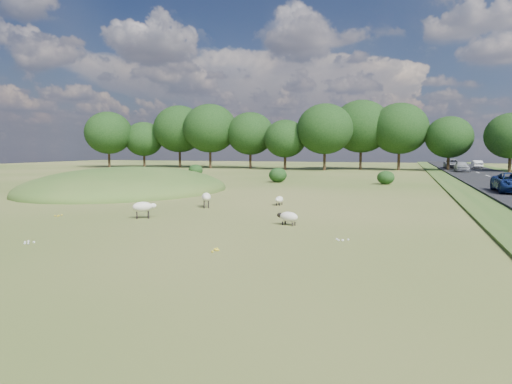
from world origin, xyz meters
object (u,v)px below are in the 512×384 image
(sheep_0, at_px, (279,200))
(sheep_1, at_px, (288,217))
(sheep_3, at_px, (206,197))
(car_2, at_px, (462,166))
(car_4, at_px, (477,164))
(sheep_2, at_px, (143,207))
(car_3, at_px, (452,164))

(sheep_0, relative_size, sheep_1, 0.88)
(sheep_3, height_order, car_2, car_2)
(car_2, bearing_deg, car_4, 73.75)
(sheep_1, xyz_separation_m, car_4, (16.72, 63.68, 0.52))
(car_4, bearing_deg, sheep_2, 69.28)
(sheep_3, height_order, car_3, car_3)
(car_4, bearing_deg, sheep_0, 71.41)
(car_3, bearing_deg, sheep_1, -101.43)
(car_3, bearing_deg, sheep_0, -105.02)
(sheep_0, relative_size, car_2, 0.22)
(sheep_2, relative_size, sheep_3, 0.92)
(sheep_3, distance_m, car_3, 62.23)
(car_2, distance_m, car_3, 13.25)
(sheep_2, distance_m, sheep_3, 5.11)
(sheep_0, height_order, car_2, car_2)
(sheep_2, height_order, car_3, car_3)
(sheep_1, xyz_separation_m, car_2, (12.92, 50.65, 0.62))
(car_3, relative_size, car_4, 1.34)
(sheep_1, relative_size, sheep_3, 0.89)
(sheep_0, bearing_deg, car_3, 167.59)
(sheep_3, bearing_deg, sheep_2, 141.20)
(sheep_0, height_order, car_4, car_4)
(sheep_1, distance_m, sheep_2, 7.47)
(sheep_2, bearing_deg, sheep_3, 41.92)
(sheep_2, relative_size, car_4, 0.29)
(sheep_0, bearing_deg, sheep_3, -55.90)
(sheep_0, distance_m, car_3, 58.85)
(sheep_1, bearing_deg, sheep_3, -19.45)
(car_3, xyz_separation_m, car_4, (3.80, -0.21, -0.09))
(sheep_1, distance_m, sheep_3, 7.78)
(car_3, height_order, car_4, car_3)
(car_3, bearing_deg, car_4, -3.21)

